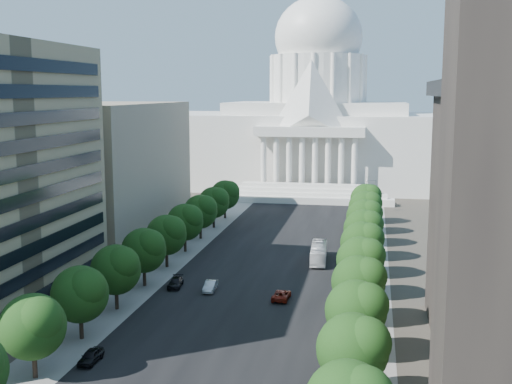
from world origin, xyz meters
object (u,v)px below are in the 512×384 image
Objects in this scene: car_dark_a at (91,356)px; car_dark_b at (176,283)px; car_silver at (210,286)px; city_bus at (319,253)px; car_red at (281,295)px.

car_dark_a is 0.88× the size of car_dark_b.
car_dark_b is (-6.27, 0.90, -0.06)m from car_silver.
car_dark_a is 31.00m from car_silver.
car_silver is 0.40× the size of city_bus.
city_bus is (23.20, 51.93, 0.94)m from car_dark_a.
car_silver reaches higher than car_red.
car_dark_b is 30.54m from city_bus.
car_red is at bearing -13.10° from car_silver.
car_silver reaches higher than car_dark_a.
car_silver is at bearing 77.65° from car_dark_a.
car_dark_a is at bearing 58.05° from car_red.
car_dark_b reaches higher than car_red.
city_bus is at bearing 66.99° from car_dark_a.
car_dark_a is at bearing -105.75° from car_silver.
city_bus reaches higher than car_red.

